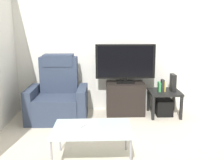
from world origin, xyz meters
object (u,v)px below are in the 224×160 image
object	(u,v)px
book_middle	(162,85)
book_rightmost	(164,86)
side_table	(164,95)
subwoofer_box	(164,107)
coffee_table	(92,130)
tv_stand	(125,98)
game_console	(173,83)
cell_phone	(82,125)
book_leftmost	(159,87)
recliner_armchair	(58,97)
television	(125,63)

from	to	relation	value
book_middle	book_rightmost	bearing A→B (deg)	0.00
side_table	book_rightmost	world-z (taller)	book_rightmost
subwoofer_box	coffee_table	bearing A→B (deg)	-128.39
tv_stand	game_console	size ratio (longest dim) A/B	2.29
cell_phone	book_leftmost	bearing A→B (deg)	78.81
side_table	recliner_armchair	bearing A→B (deg)	-177.21
television	tv_stand	bearing A→B (deg)	-90.00
television	coffee_table	world-z (taller)	television
coffee_table	tv_stand	bearing A→B (deg)	72.00
side_table	game_console	world-z (taller)	game_console
side_table	coffee_table	size ratio (longest dim) A/B	0.60
side_table	book_middle	distance (m)	0.18
subwoofer_box	coffee_table	xyz separation A→B (m)	(-1.22, -1.54, 0.25)
recliner_armchair	subwoofer_box	distance (m)	1.86
recliner_armchair	book_rightmost	bearing A→B (deg)	-0.32
television	recliner_armchair	world-z (taller)	television
subwoofer_box	cell_phone	distance (m)	2.00
book_rightmost	cell_phone	bearing A→B (deg)	-132.47
subwoofer_box	game_console	distance (m)	0.47
book_leftmost	side_table	bearing A→B (deg)	11.31
television	recliner_armchair	bearing A→B (deg)	-169.52
coffee_table	side_table	bearing A→B (deg)	51.61
book_leftmost	coffee_table	size ratio (longest dim) A/B	0.18
game_console	cell_phone	size ratio (longest dim) A/B	1.97
coffee_table	book_middle	bearing A→B (deg)	52.30
book_middle	game_console	size ratio (longest dim) A/B	0.70
television	coffee_table	size ratio (longest dim) A/B	1.16
coffee_table	cell_phone	size ratio (longest dim) A/B	6.00
recliner_armchair	book_rightmost	size ratio (longest dim) A/B	6.25
subwoofer_box	book_rightmost	xyz separation A→B (m)	(-0.02, -0.02, 0.39)
side_table	cell_phone	world-z (taller)	side_table
recliner_armchair	side_table	distance (m)	1.85
television	cell_phone	world-z (taller)	television
book_middle	side_table	bearing A→B (deg)	23.98
tv_stand	book_middle	distance (m)	0.70
coffee_table	game_console	bearing A→B (deg)	48.62
book_middle	cell_phone	world-z (taller)	book_middle
tv_stand	coffee_table	xyz separation A→B (m)	(-0.53, -1.64, 0.11)
television	game_console	size ratio (longest dim) A/B	3.54
television	side_table	bearing A→B (deg)	-10.40
book_rightmost	coffee_table	distance (m)	1.94
game_console	coffee_table	xyz separation A→B (m)	(-1.36, -1.55, -0.20)
book_leftmost	game_console	distance (m)	0.26
television	book_middle	world-z (taller)	television
tv_stand	recliner_armchair	bearing A→B (deg)	-170.43
recliner_armchair	subwoofer_box	world-z (taller)	recliner_armchair
subwoofer_box	tv_stand	bearing A→B (deg)	171.15
television	book_middle	distance (m)	0.76
side_table	book_leftmost	size ratio (longest dim) A/B	3.27
book_middle	tv_stand	bearing A→B (deg)	168.80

